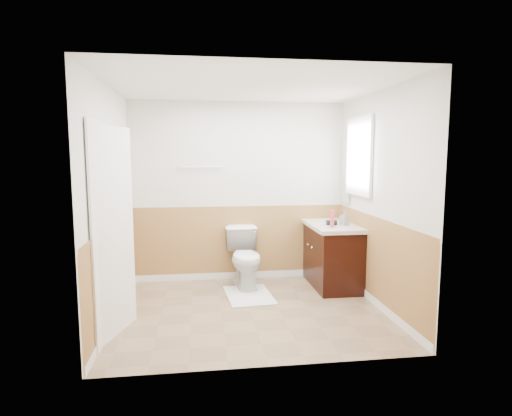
{
  "coord_description": "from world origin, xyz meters",
  "views": [
    {
      "loc": [
        -0.56,
        -4.61,
        1.76
      ],
      "look_at": [
        0.1,
        0.25,
        1.15
      ],
      "focal_mm": 29.68,
      "sensor_mm": 36.0,
      "label": 1
    }
  ],
  "objects": [
    {
      "name": "floor",
      "position": [
        0.0,
        0.0,
        0.0
      ],
      "size": [
        3.0,
        3.0,
        0.0
      ],
      "primitive_type": "plane",
      "color": "#8C7051",
      "rests_on": "ground"
    },
    {
      "name": "ceiling",
      "position": [
        0.0,
        0.0,
        2.5
      ],
      "size": [
        3.0,
        3.0,
        0.0
      ],
      "primitive_type": "plane",
      "rotation": [
        3.14,
        0.0,
        0.0
      ],
      "color": "white",
      "rests_on": "floor"
    },
    {
      "name": "wall_back",
      "position": [
        0.0,
        1.3,
        1.25
      ],
      "size": [
        3.0,
        0.0,
        3.0
      ],
      "primitive_type": "plane",
      "rotation": [
        1.57,
        0.0,
        0.0
      ],
      "color": "silver",
      "rests_on": "floor"
    },
    {
      "name": "wall_front",
      "position": [
        0.0,
        -1.3,
        1.25
      ],
      "size": [
        3.0,
        0.0,
        3.0
      ],
      "primitive_type": "plane",
      "rotation": [
        -1.57,
        0.0,
        0.0
      ],
      "color": "silver",
      "rests_on": "floor"
    },
    {
      "name": "wall_left",
      "position": [
        -1.5,
        0.0,
        1.25
      ],
      "size": [
        0.0,
        3.0,
        3.0
      ],
      "primitive_type": "plane",
      "rotation": [
        1.57,
        0.0,
        1.57
      ],
      "color": "silver",
      "rests_on": "floor"
    },
    {
      "name": "wall_right",
      "position": [
        1.5,
        0.0,
        1.25
      ],
      "size": [
        0.0,
        3.0,
        3.0
      ],
      "primitive_type": "plane",
      "rotation": [
        1.57,
        0.0,
        -1.57
      ],
      "color": "silver",
      "rests_on": "floor"
    },
    {
      "name": "wainscot_back",
      "position": [
        0.0,
        1.29,
        0.5
      ],
      "size": [
        3.0,
        0.0,
        3.0
      ],
      "primitive_type": "plane",
      "rotation": [
        1.57,
        0.0,
        0.0
      ],
      "color": "#B37C47",
      "rests_on": "floor"
    },
    {
      "name": "wainscot_front",
      "position": [
        0.0,
        -1.29,
        0.5
      ],
      "size": [
        3.0,
        0.0,
        3.0
      ],
      "primitive_type": "plane",
      "rotation": [
        -1.57,
        0.0,
        0.0
      ],
      "color": "#B37C47",
      "rests_on": "floor"
    },
    {
      "name": "wainscot_left",
      "position": [
        -1.49,
        0.0,
        0.5
      ],
      "size": [
        0.0,
        2.6,
        2.6
      ],
      "primitive_type": "plane",
      "rotation": [
        1.57,
        0.0,
        1.57
      ],
      "color": "#B37C47",
      "rests_on": "floor"
    },
    {
      "name": "wainscot_right",
      "position": [
        1.49,
        0.0,
        0.5
      ],
      "size": [
        0.0,
        2.6,
        2.6
      ],
      "primitive_type": "plane",
      "rotation": [
        1.57,
        0.0,
        -1.57
      ],
      "color": "#B37C47",
      "rests_on": "floor"
    },
    {
      "name": "toilet",
      "position": [
        0.04,
        0.91,
        0.4
      ],
      "size": [
        0.5,
        0.81,
        0.79
      ],
      "primitive_type": "imported",
      "rotation": [
        0.0,
        0.0,
        0.08
      ],
      "color": "white",
      "rests_on": "floor"
    },
    {
      "name": "bath_mat",
      "position": [
        0.04,
        0.5,
        0.01
      ],
      "size": [
        0.61,
        0.84,
        0.02
      ],
      "primitive_type": "cube",
      "rotation": [
        0.0,
        0.0,
        0.08
      ],
      "color": "white",
      "rests_on": "floor"
    },
    {
      "name": "vanity_cabinet",
      "position": [
        1.21,
        0.83,
        0.4
      ],
      "size": [
        0.55,
        1.1,
        0.8
      ],
      "primitive_type": "cube",
      "color": "black",
      "rests_on": "floor"
    },
    {
      "name": "vanity_knob_left",
      "position": [
        0.91,
        0.73,
        0.55
      ],
      "size": [
        0.03,
        0.03,
        0.03
      ],
      "primitive_type": "sphere",
      "color": "silver",
      "rests_on": "vanity_cabinet"
    },
    {
      "name": "vanity_knob_right",
      "position": [
        0.91,
        0.93,
        0.55
      ],
      "size": [
        0.03,
        0.03,
        0.03
      ],
      "primitive_type": "sphere",
      "color": "silver",
      "rests_on": "vanity_cabinet"
    },
    {
      "name": "countertop",
      "position": [
        1.2,
        0.83,
        0.83
      ],
      "size": [
        0.6,
        1.15,
        0.05
      ],
      "primitive_type": "cube",
      "color": "beige",
      "rests_on": "vanity_cabinet"
    },
    {
      "name": "sink_basin",
      "position": [
        1.21,
        0.98,
        0.86
      ],
      "size": [
        0.36,
        0.36,
        0.02
      ],
      "primitive_type": "cylinder",
      "color": "white",
      "rests_on": "countertop"
    },
    {
      "name": "faucet",
      "position": [
        1.39,
        0.98,
        0.92
      ],
      "size": [
        0.02,
        0.02,
        0.14
      ],
      "primitive_type": "cylinder",
      "color": "#B8B7BE",
      "rests_on": "countertop"
    },
    {
      "name": "lotion_bottle",
      "position": [
        1.11,
        0.52,
        0.96
      ],
      "size": [
        0.05,
        0.05,
        0.22
      ],
      "primitive_type": "cylinder",
      "color": "#D5375C",
      "rests_on": "countertop"
    },
    {
      "name": "soap_dispenser",
      "position": [
        1.33,
        0.69,
        0.95
      ],
      "size": [
        0.12,
        0.12,
        0.19
      ],
      "primitive_type": "imported",
      "rotation": [
        0.0,
        0.0,
        0.42
      ],
      "color": "gray",
      "rests_on": "countertop"
    },
    {
      "name": "hair_dryer_body",
      "position": [
        1.16,
        0.7,
        0.89
      ],
      "size": [
        0.14,
        0.07,
        0.07
      ],
      "primitive_type": "cylinder",
      "rotation": [
        0.0,
        1.57,
        0.0
      ],
      "color": "black",
      "rests_on": "countertop"
    },
    {
      "name": "hair_dryer_handle",
      "position": [
        1.13,
        0.68,
        0.86
      ],
      "size": [
        0.03,
        0.03,
        0.07
      ],
      "primitive_type": "cylinder",
      "color": "black",
      "rests_on": "countertop"
    },
    {
      "name": "mirror_panel",
      "position": [
        1.48,
        1.1,
        1.55
      ],
      "size": [
        0.02,
        0.35,
        0.9
      ],
      "primitive_type": "cube",
      "color": "silver",
      "rests_on": "wall_right"
    },
    {
      "name": "window_frame",
      "position": [
        1.47,
        0.59,
        1.75
      ],
      "size": [
        0.04,
        0.8,
        1.0
      ],
      "primitive_type": "cube",
      "color": "white",
      "rests_on": "wall_right"
    },
    {
      "name": "window_glass",
      "position": [
        1.49,
        0.59,
        1.75
      ],
      "size": [
        0.01,
        0.7,
        0.9
      ],
      "primitive_type": "cube",
      "color": "white",
      "rests_on": "wall_right"
    },
    {
      "name": "door",
      "position": [
        -1.4,
        -0.45,
        1.02
      ],
      "size": [
        0.29,
        0.78,
        2.04
      ],
      "primitive_type": "cube",
      "rotation": [
        0.0,
        0.0,
        -0.31
      ],
      "color": "white",
      "rests_on": "wall_left"
    },
    {
      "name": "door_frame",
      "position": [
        -1.48,
        -0.45,
        1.03
      ],
      "size": [
        0.02,
        0.92,
        2.1
      ],
      "primitive_type": "cube",
      "color": "white",
      "rests_on": "wall_left"
    },
    {
      "name": "door_knob",
      "position": [
        -1.34,
        -0.12,
        0.95
      ],
      "size": [
        0.06,
        0.06,
        0.06
      ],
      "primitive_type": "sphere",
      "color": "silver",
      "rests_on": "door"
    },
    {
      "name": "towel_bar",
      "position": [
        -0.55,
        1.25,
        1.6
      ],
      "size": [
        0.62,
        0.02,
        0.02
      ],
      "primitive_type": "cylinder",
      "rotation": [
        0.0,
        1.57,
        0.0
      ],
      "color": "silver",
      "rests_on": "wall_back"
    },
    {
      "name": "tp_holder_bar",
      "position": [
        -0.1,
        1.23,
        0.7
      ],
      "size": [
        0.14,
        0.02,
        0.02
      ],
      "primitive_type": "cylinder",
      "rotation": [
        0.0,
        1.57,
        0.0
      ],
      "color": "silver",
      "rests_on": "wall_back"
    },
    {
      "name": "tp_roll",
      "position": [
        -0.1,
        1.23,
        0.7
      ],
      "size": [
        0.1,
        0.11,
        0.11
      ],
      "primitive_type": "cylinder",
      "rotation": [
        0.0,
        1.57,
        0.0
      ],
      "color": "white",
      "rests_on": "tp_holder_bar"
    },
    {
      "name": "tp_sheet",
      "position": [
        -0.1,
        1.23,
        0.59
      ],
      "size": [
        0.1,
        0.01,
        0.16
      ],
      "primitive_type": "cube",
      "color": "white",
      "rests_on": "tp_roll"
    }
  ]
}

